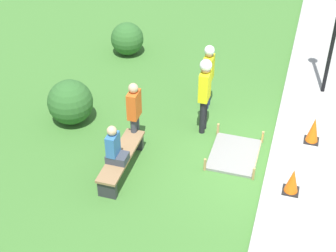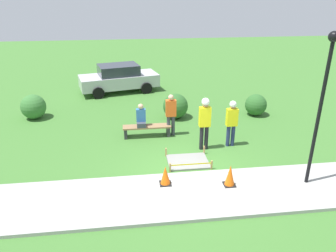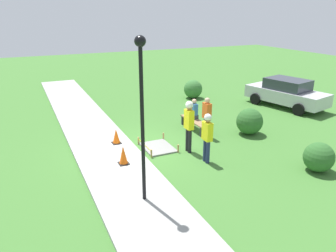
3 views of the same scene
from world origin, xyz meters
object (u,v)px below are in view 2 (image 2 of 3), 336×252
(bystander_in_orange_shirt, at_px, (171,113))
(lamppost_near, at_px, (323,91))
(park_bench, at_px, (147,129))
(traffic_cone_near_patch, at_px, (165,175))
(worker_assistant, at_px, (205,119))
(worker_supervisor, at_px, (232,120))
(parked_car_silver, at_px, (119,78))
(traffic_cone_far_patch, at_px, (230,175))
(person_seated_on_bench, at_px, (141,117))

(bystander_in_orange_shirt, xyz_separation_m, lamppost_near, (3.52, -4.08, 1.96))
(park_bench, xyz_separation_m, lamppost_near, (4.47, -4.06, 2.58))
(traffic_cone_near_patch, bearing_deg, bystander_in_orange_shirt, 79.79)
(park_bench, relative_size, bystander_in_orange_shirt, 1.12)
(worker_assistant, bearing_deg, traffic_cone_near_patch, -126.30)
(park_bench, height_order, worker_assistant, worker_assistant)
(worker_assistant, bearing_deg, park_bench, 145.51)
(worker_supervisor, xyz_separation_m, parked_car_silver, (-4.14, 7.49, -0.26))
(traffic_cone_far_patch, relative_size, worker_assistant, 0.33)
(parked_car_silver, bearing_deg, worker_assistant, -81.22)
(bystander_in_orange_shirt, bearing_deg, traffic_cone_near_patch, -100.21)
(person_seated_on_bench, distance_m, worker_supervisor, 3.47)
(traffic_cone_near_patch, xyz_separation_m, worker_supervisor, (2.71, 2.42, 0.66))
(parked_car_silver, bearing_deg, traffic_cone_far_patch, -85.50)
(worker_supervisor, relative_size, bystander_in_orange_shirt, 1.04)
(worker_assistant, distance_m, lamppost_near, 4.07)
(person_seated_on_bench, bearing_deg, traffic_cone_far_patch, -59.26)
(traffic_cone_near_patch, distance_m, worker_supervisor, 3.70)
(traffic_cone_near_patch, height_order, person_seated_on_bench, person_seated_on_bench)
(park_bench, bearing_deg, person_seated_on_bench, 166.92)
(person_seated_on_bench, height_order, lamppost_near, lamppost_near)
(person_seated_on_bench, bearing_deg, lamppost_near, -41.23)
(park_bench, height_order, person_seated_on_bench, person_seated_on_bench)
(bystander_in_orange_shirt, distance_m, parked_car_silver, 6.61)
(worker_supervisor, relative_size, worker_assistant, 0.90)
(lamppost_near, bearing_deg, worker_supervisor, 117.17)
(park_bench, bearing_deg, lamppost_near, -42.22)
(traffic_cone_near_patch, distance_m, worker_assistant, 2.94)
(worker_supervisor, relative_size, parked_car_silver, 0.39)
(traffic_cone_far_patch, bearing_deg, worker_assistant, 94.00)
(person_seated_on_bench, distance_m, parked_car_silver, 6.30)
(bystander_in_orange_shirt, height_order, parked_car_silver, bystander_in_orange_shirt)
(worker_assistant, bearing_deg, worker_supervisor, 7.98)
(park_bench, height_order, worker_supervisor, worker_supervisor)
(lamppost_near, relative_size, parked_car_silver, 0.96)
(worker_supervisor, bearing_deg, traffic_cone_near_patch, -138.22)
(worker_supervisor, height_order, lamppost_near, lamppost_near)
(person_seated_on_bench, bearing_deg, worker_supervisor, -21.29)
(park_bench, relative_size, worker_assistant, 0.96)
(parked_car_silver, bearing_deg, person_seated_on_bench, -94.94)
(park_bench, distance_m, parked_car_silver, 6.40)
(traffic_cone_far_patch, relative_size, bystander_in_orange_shirt, 0.38)
(traffic_cone_near_patch, xyz_separation_m, worker_assistant, (1.67, 2.28, 0.81))
(person_seated_on_bench, xyz_separation_m, parked_car_silver, (-0.92, 6.23, -0.02))
(bystander_in_orange_shirt, relative_size, parked_car_silver, 0.37)
(lamppost_near, height_order, parked_car_silver, lamppost_near)
(park_bench, distance_m, person_seated_on_bench, 0.53)
(traffic_cone_near_patch, distance_m, lamppost_near, 4.90)
(traffic_cone_far_patch, xyz_separation_m, park_bench, (-2.15, 3.92, -0.09))
(worker_assistant, bearing_deg, traffic_cone_far_patch, -86.00)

